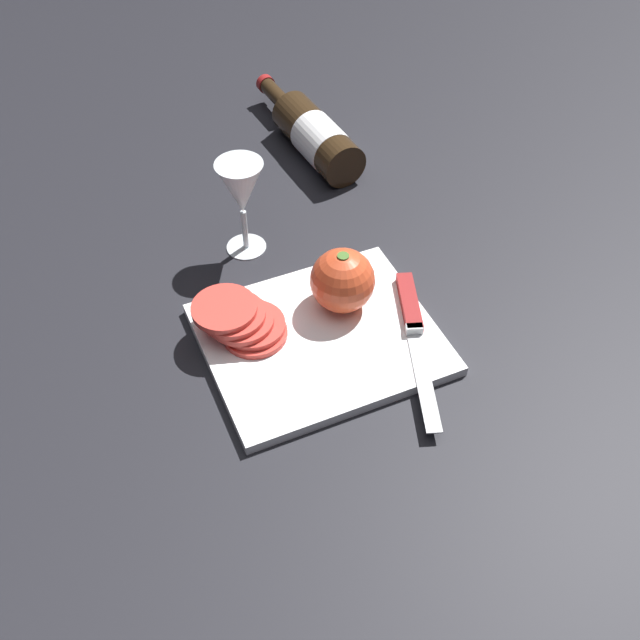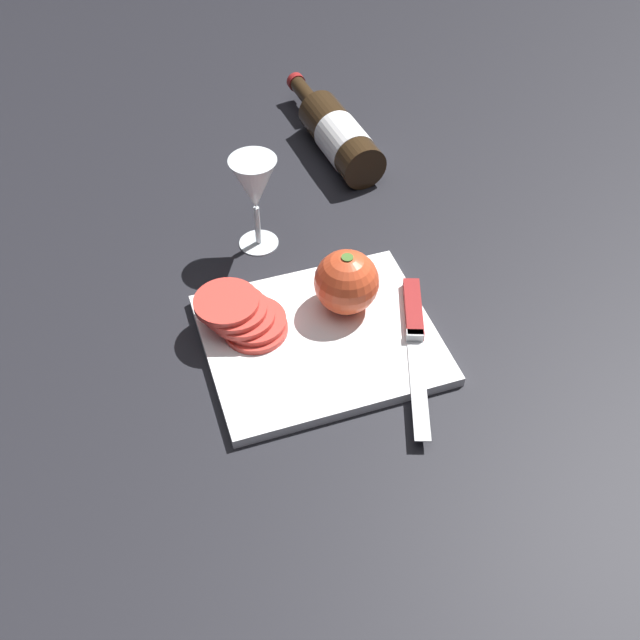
{
  "view_description": "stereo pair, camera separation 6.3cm",
  "coord_description": "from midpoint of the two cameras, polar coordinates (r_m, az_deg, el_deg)",
  "views": [
    {
      "loc": [
        -0.19,
        -0.62,
        0.77
      ],
      "look_at": [
        0.08,
        0.0,
        0.05
      ],
      "focal_mm": 42.0,
      "sensor_mm": 36.0,
      "label": 1
    },
    {
      "loc": [
        -0.13,
        -0.65,
        0.77
      ],
      "look_at": [
        0.08,
        0.0,
        0.05
      ],
      "focal_mm": 42.0,
      "sensor_mm": 36.0,
      "label": 2
    }
  ],
  "objects": [
    {
      "name": "whole_tomato",
      "position": [
        1.02,
        3.79,
        2.85
      ],
      "size": [
        0.09,
        0.09,
        0.09
      ],
      "color": "#DB4C28",
      "rests_on": "cutting_board"
    },
    {
      "name": "cutting_board",
      "position": [
        1.02,
        1.76,
        -1.51
      ],
      "size": [
        0.31,
        0.26,
        0.02
      ],
      "color": "white",
      "rests_on": "ground_plane"
    },
    {
      "name": "wine_bottle",
      "position": [
        1.35,
        2.79,
        13.83
      ],
      "size": [
        0.09,
        0.32,
        0.08
      ],
      "color": "#332314",
      "rests_on": "ground_plane"
    },
    {
      "name": "ground_plane",
      "position": [
        1.01,
        -2.57,
        -2.89
      ],
      "size": [
        3.0,
        3.0,
        0.0
      ],
      "primitive_type": "plane",
      "color": "black"
    },
    {
      "name": "wine_glass",
      "position": [
        1.11,
        -3.38,
        9.99
      ],
      "size": [
        0.07,
        0.07,
        0.15
      ],
      "color": "silver",
      "rests_on": "ground_plane"
    },
    {
      "name": "tomato_slice_stack_near",
      "position": [
        1.01,
        -4.16,
        0.31
      ],
      "size": [
        0.12,
        0.12,
        0.04
      ],
      "color": "#D63D33",
      "rests_on": "cutting_board"
    },
    {
      "name": "knife",
      "position": [
        1.04,
        8.84,
        -0.09
      ],
      "size": [
        0.11,
        0.27,
        0.01
      ],
      "rotation": [
        0.0,
        0.0,
        4.37
      ],
      "color": "silver",
      "rests_on": "cutting_board"
    }
  ]
}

